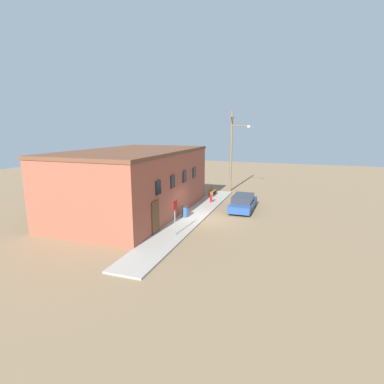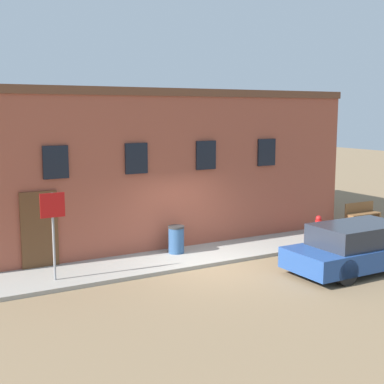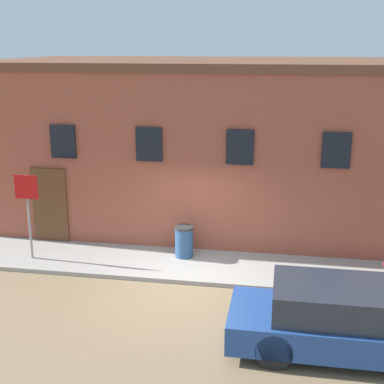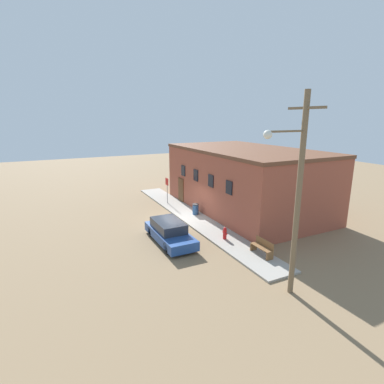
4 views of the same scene
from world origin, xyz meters
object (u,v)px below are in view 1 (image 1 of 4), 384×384
(trash_bin, at_px, (185,212))
(utility_pole, at_px, (232,149))
(stop_sign, at_px, (175,211))
(bench, at_px, (212,191))
(fire_hydrant, at_px, (211,198))
(parked_car, at_px, (243,203))

(trash_bin, height_order, utility_pole, utility_pole)
(stop_sign, bearing_deg, bench, 4.16)
(fire_hydrant, relative_size, parked_car, 0.16)
(trash_bin, height_order, parked_car, parked_car)
(trash_bin, bearing_deg, fire_hydrant, -6.60)
(fire_hydrant, bearing_deg, bench, 13.38)
(parked_car, bearing_deg, trash_bin, 135.47)
(fire_hydrant, bearing_deg, parked_car, -113.08)
(fire_hydrant, distance_m, bench, 2.84)
(stop_sign, height_order, parked_car, stop_sign)
(utility_pole, bearing_deg, stop_sign, 178.46)
(utility_pole, bearing_deg, trash_bin, 173.89)
(bench, xyz_separation_m, trash_bin, (-7.88, -0.07, 0.00))
(fire_hydrant, relative_size, trash_bin, 0.90)
(fire_hydrant, height_order, trash_bin, trash_bin)
(fire_hydrant, height_order, parked_car, parked_car)
(fire_hydrant, xyz_separation_m, trash_bin, (-5.12, 0.59, 0.05))
(fire_hydrant, relative_size, bench, 0.52)
(stop_sign, height_order, trash_bin, stop_sign)
(trash_bin, bearing_deg, parked_car, -44.53)
(parked_car, bearing_deg, utility_pole, 18.93)
(stop_sign, relative_size, utility_pole, 0.26)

